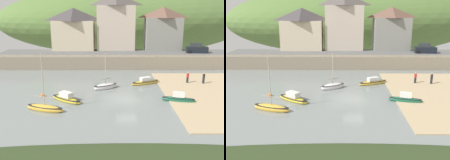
% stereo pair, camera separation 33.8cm
% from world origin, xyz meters
% --- Properties ---
extents(ground, '(48.00, 41.00, 0.61)m').
position_xyz_m(ground, '(1.40, -9.56, 0.16)').
color(ground, gray).
extents(quay_seawall, '(48.00, 9.40, 2.40)m').
position_xyz_m(quay_seawall, '(0.00, 17.50, 1.36)').
color(quay_seawall, gray).
rests_on(quay_seawall, ground).
extents(hillside_backdrop, '(80.00, 44.00, 20.76)m').
position_xyz_m(hillside_backdrop, '(1.29, 55.20, 7.27)').
color(hillside_backdrop, '#557538').
rests_on(hillside_backdrop, ground).
extents(waterfront_building_left, '(8.83, 5.59, 8.62)m').
position_xyz_m(waterfront_building_left, '(-9.83, 25.20, 6.79)').
color(waterfront_building_left, beige).
rests_on(waterfront_building_left, ground).
extents(waterfront_building_centre, '(8.12, 4.43, 11.50)m').
position_xyz_m(waterfront_building_centre, '(-0.95, 25.20, 8.25)').
color(waterfront_building_centre, beige).
rests_on(waterfront_building_centre, ground).
extents(waterfront_building_right, '(7.68, 5.50, 8.82)m').
position_xyz_m(waterfront_building_right, '(8.92, 25.20, 6.89)').
color(waterfront_building_right, gray).
rests_on(waterfront_building_right, ground).
extents(motorboat_with_cabin, '(4.65, 2.93, 1.17)m').
position_xyz_m(motorboat_with_cabin, '(3.16, 6.84, 0.29)').
color(motorboat_with_cabin, gold).
rests_on(motorboat_with_cabin, ground).
extents(fishing_boat_green, '(3.70, 2.88, 5.14)m').
position_xyz_m(fishing_boat_green, '(-2.67, 4.51, 0.32)').
color(fishing_boat_green, silver).
rests_on(fishing_boat_green, ground).
extents(sailboat_blue_trim, '(4.39, 3.65, 1.24)m').
position_xyz_m(sailboat_blue_trim, '(-7.25, -0.45, 0.30)').
color(sailboat_blue_trim, gold).
rests_on(sailboat_blue_trim, ground).
extents(dinghy_open_wooden, '(4.49, 2.43, 6.54)m').
position_xyz_m(dinghy_open_wooden, '(-9.04, -3.49, 0.29)').
color(dinghy_open_wooden, gold).
rests_on(dinghy_open_wooden, ground).
extents(rowboat_small_beached, '(4.02, 1.89, 1.32)m').
position_xyz_m(rowboat_small_beached, '(6.11, -0.65, 0.32)').
color(rowboat_small_beached, '#195B3E').
rests_on(rowboat_small_beached, ground).
extents(parked_car_near_slipway, '(4.24, 2.08, 1.95)m').
position_xyz_m(parked_car_near_slipway, '(14.91, 20.70, 3.20)').
color(parked_car_near_slipway, black).
rests_on(parked_car_near_slipway, ground).
extents(person_on_slipway, '(0.34, 0.34, 1.62)m').
position_xyz_m(person_on_slipway, '(11.66, 6.77, 0.98)').
color(person_on_slipway, '#282833').
rests_on(person_on_slipway, ground).
extents(person_near_water, '(0.34, 0.34, 1.62)m').
position_xyz_m(person_near_water, '(9.41, 7.15, 0.98)').
color(person_near_water, '#282833').
rests_on(person_near_water, ground).
extents(mooring_buoy, '(0.49, 0.49, 0.49)m').
position_xyz_m(mooring_buoy, '(-10.51, 1.13, 0.15)').
color(mooring_buoy, orange).
rests_on(mooring_buoy, ground).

